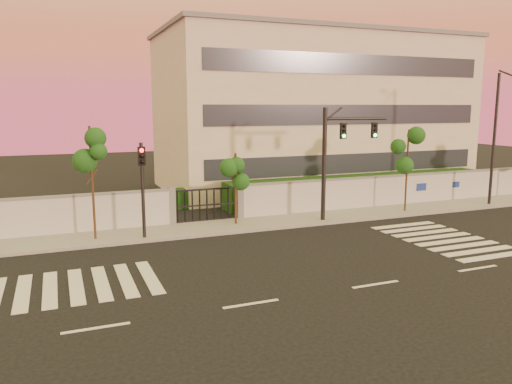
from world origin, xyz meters
The scene contains 12 objects.
ground centered at (0.00, 0.00, 0.00)m, with size 120.00×120.00×0.00m, color black.
sidewalk centered at (0.00, 10.50, 0.07)m, with size 60.00×3.00×0.15m, color gray.
perimeter_wall centered at (0.10, 12.00, 1.07)m, with size 60.00×0.36×2.20m.
hedge_row centered at (1.17, 14.74, 0.82)m, with size 41.00×4.25×1.80m.
institutional_building centered at (9.00, 21.99, 6.16)m, with size 24.40×12.40×12.25m.
road_markings centered at (-1.58, 3.76, 0.01)m, with size 57.00×7.62×0.02m.
street_tree_c centered at (-9.22, 10.23, 4.16)m, with size 1.47×1.17×5.66m.
street_tree_d centered at (-1.71, 10.68, 3.00)m, with size 1.58×1.25×4.06m.
street_tree_e centered at (9.24, 9.99, 3.82)m, with size 1.44×1.15×5.19m.
traffic_signal_main centered at (4.05, 9.70, 4.12)m, with size 4.12×0.45×6.52m.
traffic_signal_secondary centered at (-6.95, 9.55, 3.08)m, with size 0.38×0.35×4.85m.
streetlight_east centered at (15.91, 9.53, 4.92)m, with size 0.54×2.19×9.10m.
Camera 1 is at (-10.79, -14.82, 6.57)m, focal length 35.00 mm.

